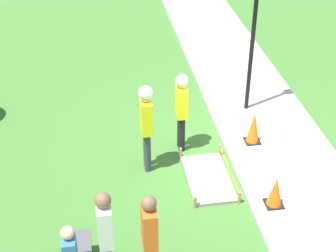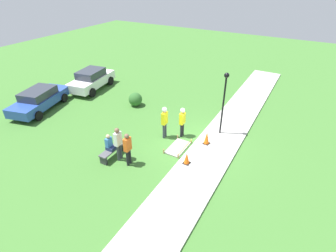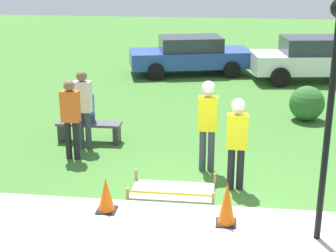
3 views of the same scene
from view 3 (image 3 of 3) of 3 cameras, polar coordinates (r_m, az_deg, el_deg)
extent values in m
plane|color=#3D702D|center=(9.41, 5.14, -9.27)|extent=(60.00, 60.00, 0.00)
cube|color=#ADAAA3|center=(8.36, 4.82, -12.68)|extent=(28.00, 2.35, 0.10)
cube|color=gray|center=(9.98, 0.52, -7.30)|extent=(1.59, 0.87, 0.06)
cube|color=tan|center=(9.66, -4.50, -7.58)|extent=(0.05, 0.05, 0.27)
cube|color=tan|center=(9.49, 5.02, -8.09)|extent=(0.05, 0.05, 0.27)
cube|color=tan|center=(10.43, -3.56, -5.51)|extent=(0.05, 0.05, 0.27)
cube|color=tan|center=(10.28, 5.22, -5.94)|extent=(0.05, 0.05, 0.27)
cube|color=yellow|center=(9.52, 0.21, -7.50)|extent=(1.59, 0.00, 0.04)
cube|color=black|center=(9.20, -6.80, -9.23)|extent=(0.34, 0.34, 0.02)
cone|color=orange|center=(9.06, -6.88, -7.47)|extent=(0.29, 0.29, 0.60)
cube|color=black|center=(8.79, 6.45, -10.62)|extent=(0.34, 0.34, 0.02)
cone|color=orange|center=(8.61, 6.54, -8.42)|extent=(0.29, 0.29, 0.73)
cube|color=#2D2D33|center=(12.93, -11.62, -0.66)|extent=(0.12, 0.40, 0.44)
cube|color=#2D2D33|center=(12.56, -5.69, -0.92)|extent=(0.12, 0.40, 0.44)
cube|color=#4C4C51|center=(12.65, -8.75, 0.28)|extent=(1.57, 0.44, 0.06)
cube|color=navy|center=(12.63, -9.09, 0.81)|extent=(0.34, 0.44, 0.18)
cube|color=#336BAD|center=(12.61, -9.07, 2.39)|extent=(0.36, 0.20, 0.50)
sphere|color=tan|center=(12.52, -9.15, 3.95)|extent=(0.21, 0.21, 0.21)
cylinder|color=#383D47|center=(10.85, 3.85, -2.73)|extent=(0.14, 0.14, 0.91)
cylinder|color=#383D47|center=(10.84, 4.80, -2.77)|extent=(0.14, 0.14, 0.91)
cube|color=yellow|center=(10.58, 4.43, 1.36)|extent=(0.40, 0.22, 0.72)
sphere|color=tan|center=(10.45, 4.50, 3.88)|extent=(0.25, 0.25, 0.25)
sphere|color=white|center=(10.44, 4.51, 4.24)|extent=(0.28, 0.28, 0.28)
cylinder|color=black|center=(10.09, 6.99, -4.69)|extent=(0.14, 0.14, 0.85)
cylinder|color=black|center=(10.09, 8.01, -4.73)|extent=(0.14, 0.14, 0.85)
cube|color=yellow|center=(9.82, 7.68, -0.61)|extent=(0.40, 0.22, 0.67)
sphere|color=tan|center=(9.68, 7.80, 1.92)|extent=(0.23, 0.23, 0.23)
sphere|color=white|center=(9.66, 7.81, 2.28)|extent=(0.26, 0.26, 0.26)
cylinder|color=black|center=(11.69, -10.98, -1.54)|extent=(0.14, 0.14, 0.88)
cylinder|color=black|center=(11.63, -10.14, -1.58)|extent=(0.14, 0.14, 0.88)
cube|color=#E55B1E|center=(11.42, -10.79, 2.15)|extent=(0.40, 0.22, 0.69)
sphere|color=brown|center=(11.30, -10.93, 4.42)|extent=(0.24, 0.24, 0.24)
cylinder|color=#383D47|center=(12.24, -9.64, -0.45)|extent=(0.14, 0.14, 0.91)
cylinder|color=#383D47|center=(12.19, -8.83, -0.49)|extent=(0.14, 0.14, 0.91)
cube|color=silver|center=(11.98, -9.44, 3.22)|extent=(0.40, 0.22, 0.72)
sphere|color=brown|center=(11.87, -9.56, 5.48)|extent=(0.25, 0.25, 0.25)
cylinder|color=black|center=(7.97, 17.25, -0.91)|extent=(0.10, 0.10, 3.47)
cube|color=#28479E|center=(19.85, 2.50, 7.53)|extent=(4.87, 2.83, 0.61)
cube|color=#2D333D|center=(19.76, 2.52, 9.13)|extent=(2.60, 2.06, 0.52)
cylinder|color=black|center=(21.03, 5.93, 7.22)|extent=(0.66, 0.39, 0.62)
cylinder|color=black|center=(19.37, 7.08, 6.21)|extent=(0.66, 0.39, 0.62)
cylinder|color=black|center=(20.58, -1.85, 7.06)|extent=(0.66, 0.39, 0.62)
cylinder|color=black|center=(18.88, -1.35, 6.03)|extent=(0.66, 0.39, 0.62)
cube|color=white|center=(19.39, 15.61, 6.80)|extent=(4.45, 2.35, 0.68)
cube|color=#2D333D|center=(19.28, 15.77, 8.62)|extent=(2.32, 1.83, 0.57)
cylinder|color=black|center=(19.95, 11.19, 6.45)|extent=(0.71, 0.34, 0.69)
cylinder|color=black|center=(18.29, 12.33, 5.30)|extent=(0.71, 0.34, 0.69)
sphere|color=#2D6028|center=(14.68, 15.14, 2.44)|extent=(0.96, 0.96, 0.96)
camera|label=1|loc=(14.44, -35.42, 24.60)|focal=55.00mm
camera|label=2|loc=(12.72, -72.37, 25.62)|focal=28.00mm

